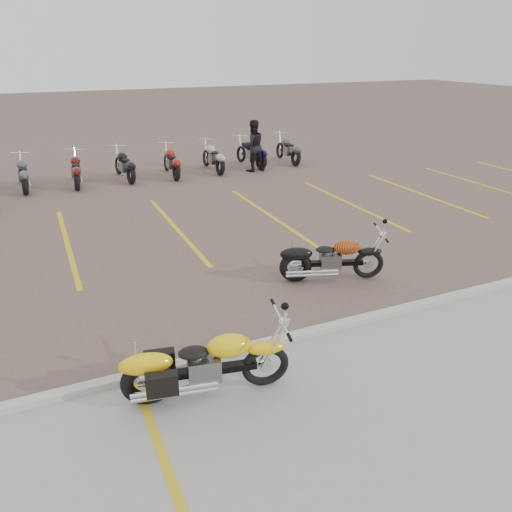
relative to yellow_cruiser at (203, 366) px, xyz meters
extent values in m
plane|color=brown|center=(1.50, 2.71, -0.47)|extent=(100.00, 100.00, 0.00)
cube|color=#9E9B93|center=(1.50, -1.79, -0.46)|extent=(60.00, 5.00, 0.01)
cube|color=#ADAAA3|center=(1.50, 0.71, -0.41)|extent=(60.00, 0.18, 0.12)
torus|color=black|center=(0.84, -0.16, -0.14)|extent=(0.68, 0.23, 0.67)
torus|color=black|center=(-0.72, 0.14, -0.14)|extent=(0.73, 0.30, 0.71)
cube|color=black|center=(0.06, -0.01, -0.08)|extent=(1.33, 0.37, 0.10)
cube|color=slate|center=(0.01, 0.00, -0.01)|extent=(0.48, 0.38, 0.35)
ellipsoid|color=yellow|center=(0.34, -0.06, 0.29)|extent=(0.64, 0.43, 0.31)
ellipsoid|color=black|center=(-0.12, 0.02, 0.25)|extent=(0.44, 0.34, 0.12)
torus|color=black|center=(4.23, 2.15, -0.16)|extent=(0.62, 0.31, 0.62)
torus|color=black|center=(2.83, 2.64, -0.16)|extent=(0.68, 0.37, 0.66)
cube|color=black|center=(3.53, 2.39, -0.10)|extent=(1.21, 0.52, 0.10)
cube|color=slate|center=(3.49, 2.41, -0.04)|extent=(0.47, 0.40, 0.33)
ellipsoid|color=black|center=(3.78, 2.30, 0.24)|extent=(0.63, 0.47, 0.29)
ellipsoid|color=black|center=(3.37, 2.45, 0.20)|extent=(0.43, 0.36, 0.11)
imported|color=black|center=(5.95, 11.82, 0.48)|extent=(0.93, 0.72, 1.90)
camera|label=1|loc=(-1.62, -5.36, 3.94)|focal=35.00mm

